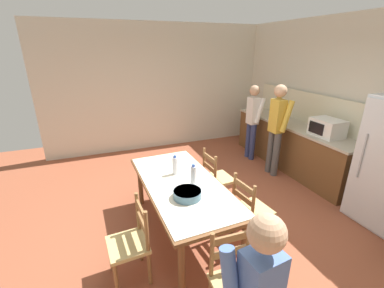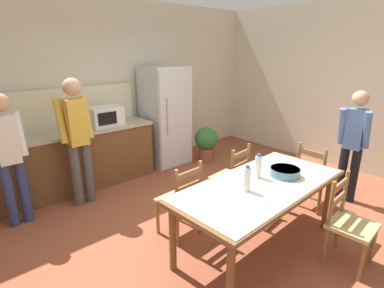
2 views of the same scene
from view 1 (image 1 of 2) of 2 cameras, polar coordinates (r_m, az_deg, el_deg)
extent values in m
plane|color=brown|center=(3.94, 5.29, -16.22)|extent=(8.32, 8.32, 0.00)
cube|color=beige|center=(5.06, 34.23, 6.76)|extent=(6.52, 0.12, 2.90)
cube|color=beige|center=(6.30, -7.77, 12.20)|extent=(0.12, 5.20, 2.90)
cube|color=brown|center=(5.68, 21.03, -0.47)|extent=(2.95, 0.62, 0.89)
cube|color=#B2A893|center=(5.54, 21.64, 4.00)|extent=(2.99, 0.66, 0.04)
cube|color=#B7BCC1|center=(6.02, 17.46, 5.82)|extent=(0.52, 0.38, 0.02)
cube|color=beige|center=(5.68, 24.41, 7.34)|extent=(2.95, 0.03, 0.60)
cube|color=silver|center=(4.09, 35.96, -4.45)|extent=(0.70, 0.02, 1.73)
cylinder|color=#A5AAB2|center=(4.15, 33.59, -2.26)|extent=(0.02, 0.02, 0.63)
cube|color=white|center=(4.96, 27.82, 3.23)|extent=(0.50, 0.38, 0.30)
cube|color=black|center=(4.84, 25.85, 3.20)|extent=(0.30, 0.01, 0.19)
cylinder|color=brown|center=(4.15, -11.40, -8.64)|extent=(0.07, 0.07, 0.72)
cylinder|color=brown|center=(2.76, -2.33, -25.99)|extent=(0.07, 0.07, 0.72)
cylinder|color=brown|center=(4.32, -2.07, -6.96)|extent=(0.07, 0.07, 0.72)
cylinder|color=brown|center=(3.01, 11.46, -21.62)|extent=(0.07, 0.07, 0.72)
cube|color=brown|center=(3.29, -2.25, -8.94)|extent=(2.03, 0.98, 0.04)
cube|color=beige|center=(3.28, -2.26, -8.57)|extent=(1.95, 0.94, 0.01)
cylinder|color=silver|center=(3.43, -3.80, -4.87)|extent=(0.07, 0.07, 0.24)
cylinder|color=#2D51B2|center=(3.37, -3.85, -2.80)|extent=(0.04, 0.04, 0.03)
cylinder|color=silver|center=(3.17, 0.31, -7.04)|extent=(0.07, 0.07, 0.24)
cylinder|color=#2D51B2|center=(3.11, 0.31, -4.84)|extent=(0.04, 0.04, 0.03)
cylinder|color=slate|center=(2.95, -1.04, -11.06)|extent=(0.32, 0.32, 0.09)
cylinder|color=slate|center=(2.93, -1.04, -10.48)|extent=(0.31, 0.31, 0.02)
cylinder|color=olive|center=(2.89, 11.59, -28.15)|extent=(0.04, 0.04, 0.41)
cube|color=tan|center=(2.56, 10.18, -28.71)|extent=(0.42, 0.44, 0.04)
cylinder|color=olive|center=(2.42, 4.42, -23.35)|extent=(0.04, 0.04, 0.46)
cylinder|color=olive|center=(2.56, 12.40, -21.09)|extent=(0.04, 0.04, 0.46)
cube|color=olive|center=(2.40, 8.72, -19.98)|extent=(0.04, 0.36, 0.07)
cube|color=olive|center=(2.50, 8.52, -22.62)|extent=(0.04, 0.36, 0.07)
cylinder|color=olive|center=(3.58, 17.15, -17.46)|extent=(0.04, 0.04, 0.41)
cylinder|color=olive|center=(3.78, 13.27, -14.72)|extent=(0.04, 0.04, 0.41)
cylinder|color=olive|center=(3.39, 12.77, -19.48)|extent=(0.04, 0.04, 0.41)
cylinder|color=olive|center=(3.60, 8.97, -16.40)|extent=(0.04, 0.04, 0.41)
cube|color=tan|center=(3.45, 13.34, -14.00)|extent=(0.46, 0.44, 0.04)
cylinder|color=olive|center=(3.11, 13.47, -12.75)|extent=(0.04, 0.04, 0.46)
cylinder|color=olive|center=(3.34, 9.42, -9.87)|extent=(0.04, 0.04, 0.46)
cube|color=olive|center=(3.15, 11.53, -9.28)|extent=(0.36, 0.06, 0.07)
cube|color=olive|center=(3.23, 11.33, -11.61)|extent=(0.36, 0.06, 0.07)
cylinder|color=olive|center=(4.15, 9.14, -10.91)|extent=(0.04, 0.04, 0.41)
cylinder|color=olive|center=(4.41, 6.54, -8.74)|extent=(0.04, 0.04, 0.41)
cylinder|color=olive|center=(3.99, 4.98, -12.08)|extent=(0.04, 0.04, 0.41)
cylinder|color=olive|center=(4.26, 2.56, -9.73)|extent=(0.04, 0.04, 0.41)
cube|color=tan|center=(4.09, 5.92, -7.63)|extent=(0.44, 0.43, 0.04)
cylinder|color=olive|center=(3.76, 5.21, -5.99)|extent=(0.04, 0.04, 0.46)
cylinder|color=olive|center=(4.04, 2.67, -3.92)|extent=(0.04, 0.04, 0.46)
cube|color=olive|center=(3.84, 3.94, -3.19)|extent=(0.36, 0.05, 0.07)
cube|color=olive|center=(3.91, 3.88, -5.22)|extent=(0.36, 0.05, 0.07)
cylinder|color=olive|center=(3.23, -17.63, -22.46)|extent=(0.04, 0.04, 0.41)
cylinder|color=olive|center=(2.97, -16.50, -27.01)|extent=(0.04, 0.04, 0.41)
cylinder|color=olive|center=(3.26, -11.30, -21.28)|extent=(0.04, 0.04, 0.41)
cylinder|color=olive|center=(3.00, -9.42, -25.61)|extent=(0.04, 0.04, 0.41)
cube|color=tan|center=(2.96, -14.11, -20.92)|extent=(0.44, 0.43, 0.04)
cylinder|color=olive|center=(2.96, -11.96, -14.42)|extent=(0.04, 0.04, 0.46)
cylinder|color=olive|center=(2.68, -10.04, -18.57)|extent=(0.04, 0.04, 0.46)
cube|color=olive|center=(2.75, -11.24, -14.25)|extent=(0.36, 0.05, 0.07)
cube|color=olive|center=(2.83, -11.02, -16.77)|extent=(0.36, 0.05, 0.07)
cylinder|color=navy|center=(5.93, 12.43, 0.91)|extent=(0.12, 0.12, 0.81)
cylinder|color=navy|center=(5.80, 13.28, 0.41)|extent=(0.12, 0.12, 0.81)
cube|color=white|center=(5.67, 13.40, 7.22)|extent=(0.23, 0.18, 0.57)
sphere|color=tan|center=(5.59, 13.77, 11.47)|extent=(0.22, 0.22, 0.22)
cylinder|color=white|center=(5.83, 13.08, 7.85)|extent=(0.09, 0.22, 0.54)
cylinder|color=white|center=(5.58, 14.90, 7.12)|extent=(0.09, 0.22, 0.54)
cylinder|color=#4C4C4C|center=(5.30, 17.00, -1.59)|extent=(0.13, 0.13, 0.87)
cylinder|color=#4C4C4C|center=(5.18, 18.14, -2.25)|extent=(0.13, 0.13, 0.87)
cube|color=gold|center=(5.01, 18.47, 5.92)|extent=(0.24, 0.20, 0.61)
sphere|color=tan|center=(4.92, 19.08, 11.08)|extent=(0.23, 0.23, 0.23)
cylinder|color=gold|center=(5.18, 17.93, 6.74)|extent=(0.10, 0.23, 0.58)
cylinder|color=gold|center=(4.93, 20.38, 5.76)|extent=(0.10, 0.23, 0.58)
sphere|color=tan|center=(1.45, 16.29, -18.49)|extent=(0.21, 0.21, 0.21)
cylinder|color=#5175BC|center=(1.82, 17.40, -25.26)|extent=(0.22, 0.11, 0.53)
camera|label=2|loc=(5.16, -30.48, 15.00)|focal=28.00mm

